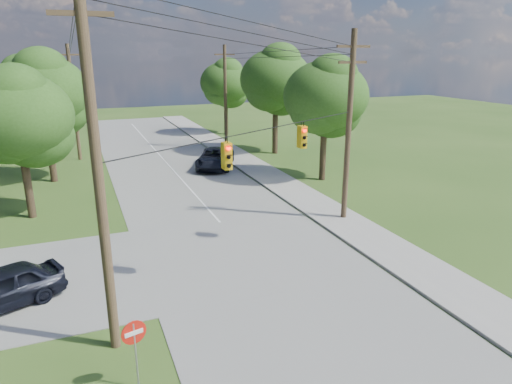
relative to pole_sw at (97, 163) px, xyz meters
name	(u,v)px	position (x,y,z in m)	size (l,w,h in m)	color
ground	(250,323)	(4.60, -0.40, -6.23)	(140.00, 140.00, 0.00)	#2E4C19
main_road	(252,258)	(6.60, 4.60, -6.21)	(10.00, 100.00, 0.03)	gray
sidewalk_east	(371,237)	(13.30, 4.60, -6.17)	(2.60, 100.00, 0.12)	#9C9992
pole_sw	(97,163)	(0.00, 0.00, 0.00)	(2.00, 0.32, 12.00)	brown
pole_ne	(349,125)	(13.50, 7.60, -0.76)	(2.00, 0.32, 10.50)	brown
pole_north_e	(225,97)	(13.50, 29.60, -1.10)	(2.00, 0.32, 10.00)	brown
pole_north_w	(74,102)	(-0.40, 29.60, -1.10)	(2.00, 0.32, 10.00)	brown
power_lines	(199,55)	(6.10, 11.14, 2.93)	(13.93, 29.62, 4.93)	black
traffic_signals	(268,145)	(7.15, 4.03, -0.73)	(4.91, 3.27, 1.05)	gold
tree_w_near	(17,116)	(-3.40, 14.60, -0.30)	(6.00, 6.00, 8.40)	#483624
tree_w_mid	(43,92)	(-2.40, 22.60, 0.35)	(6.40, 6.40, 9.22)	#483624
tree_w_far	(24,88)	(-4.40, 32.60, 0.02)	(6.00, 6.00, 8.73)	#483624
tree_e_near	(326,96)	(16.60, 15.60, 0.02)	(6.20, 6.20, 8.81)	#483624
tree_e_mid	(276,79)	(17.10, 25.60, 0.68)	(6.60, 6.60, 9.64)	#483624
tree_e_far	(225,83)	(16.10, 37.60, -0.31)	(5.80, 5.80, 8.32)	#483624
car_main_north	(215,158)	(10.10, 22.13, -5.39)	(2.67, 5.79, 1.61)	black
do_not_enter_sign	(134,339)	(0.43, -2.27, -4.61)	(0.72, 0.22, 2.20)	gray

